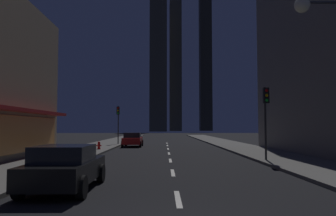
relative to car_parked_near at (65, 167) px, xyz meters
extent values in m
cube|color=black|center=(3.60, 27.48, -0.79)|extent=(78.00, 136.00, 0.10)
cube|color=#605E59|center=(10.60, 27.48, -0.67)|extent=(4.00, 76.00, 0.15)
cube|color=#605E59|center=(-3.40, 27.48, -0.67)|extent=(4.00, 76.00, 0.15)
cube|color=silver|center=(3.60, -1.32, -0.73)|extent=(0.16, 2.20, 0.01)
cube|color=silver|center=(3.60, 3.88, -0.73)|extent=(0.16, 2.20, 0.01)
cube|color=silver|center=(3.60, 9.08, -0.73)|extent=(0.16, 2.20, 0.01)
cube|color=silver|center=(3.60, 14.28, -0.73)|extent=(0.16, 2.20, 0.01)
cube|color=silver|center=(3.60, 19.48, -0.73)|extent=(0.16, 2.20, 0.01)
cube|color=silver|center=(3.60, 24.68, -0.73)|extent=(0.16, 2.20, 0.01)
cube|color=silver|center=(3.60, 29.88, -0.73)|extent=(0.16, 2.20, 0.01)
cube|color=#D88C3F|center=(-5.40, 6.76, 0.86)|extent=(0.10, 16.33, 2.20)
cube|color=maroon|center=(-5.00, 6.76, 2.26)|extent=(0.90, 16.93, 0.20)
cube|color=#423F31|center=(0.83, 130.71, 29.07)|extent=(7.48, 7.30, 59.63)
cube|color=#403D30|center=(8.96, 146.94, 30.92)|extent=(5.75, 8.84, 63.33)
cube|color=#2F2D23|center=(24.78, 154.98, 36.70)|extent=(5.98, 6.96, 74.89)
cube|color=black|center=(0.00, 0.05, -0.13)|extent=(1.80, 4.20, 0.65)
cube|color=black|center=(0.00, -0.15, 0.43)|extent=(1.64, 2.00, 0.55)
cylinder|color=black|center=(-0.88, 1.45, -0.40)|extent=(0.22, 0.68, 0.68)
cylinder|color=black|center=(0.88, 1.45, -0.40)|extent=(0.22, 0.68, 0.68)
cylinder|color=black|center=(-0.88, -1.35, -0.40)|extent=(0.22, 0.68, 0.68)
cylinder|color=black|center=(0.88, -1.35, -0.40)|extent=(0.22, 0.68, 0.68)
sphere|color=white|center=(-0.55, 2.10, -0.08)|extent=(0.18, 0.18, 0.18)
sphere|color=white|center=(0.55, 2.10, -0.08)|extent=(0.18, 0.18, 0.18)
cube|color=#B21919|center=(0.00, 22.99, -0.13)|extent=(1.80, 4.20, 0.65)
cube|color=black|center=(0.00, 22.79, 0.43)|extent=(1.64, 2.00, 0.55)
cylinder|color=black|center=(-0.88, 24.39, -0.40)|extent=(0.22, 0.68, 0.68)
cylinder|color=black|center=(0.88, 24.39, -0.40)|extent=(0.22, 0.68, 0.68)
cylinder|color=black|center=(-0.88, 21.59, -0.40)|extent=(0.22, 0.68, 0.68)
cylinder|color=black|center=(0.88, 21.59, -0.40)|extent=(0.22, 0.68, 0.68)
sphere|color=white|center=(-0.55, 25.04, -0.08)|extent=(0.18, 0.18, 0.18)
sphere|color=white|center=(0.55, 25.04, -0.08)|extent=(0.18, 0.18, 0.18)
cylinder|color=red|center=(-2.30, 17.05, -0.32)|extent=(0.22, 0.22, 0.55)
sphere|color=red|center=(-2.30, 17.05, -0.04)|extent=(0.21, 0.21, 0.21)
cylinder|color=red|center=(-2.30, 17.05, -0.56)|extent=(0.30, 0.30, 0.06)
cylinder|color=red|center=(-2.46, 17.05, -0.29)|extent=(0.10, 0.10, 0.10)
cylinder|color=red|center=(-2.14, 17.05, -0.29)|extent=(0.10, 0.10, 0.10)
cylinder|color=#2D2D2D|center=(9.10, 8.10, 1.51)|extent=(0.12, 0.12, 4.20)
cube|color=black|center=(9.10, 7.90, 3.11)|extent=(0.32, 0.24, 0.90)
sphere|color=red|center=(9.10, 7.77, 3.39)|extent=(0.18, 0.18, 0.18)
sphere|color=#F2B20C|center=(9.10, 7.77, 3.11)|extent=(0.18, 0.18, 0.18)
sphere|color=#19D833|center=(9.10, 7.77, 2.83)|extent=(0.18, 0.18, 0.18)
cylinder|color=#2D2D2D|center=(-1.90, 25.77, 1.51)|extent=(0.12, 0.12, 4.20)
cube|color=black|center=(-1.90, 25.57, 3.11)|extent=(0.32, 0.24, 0.90)
sphere|color=red|center=(-1.90, 25.44, 3.39)|extent=(0.18, 0.18, 0.18)
sphere|color=#F2B20C|center=(-1.90, 25.44, 3.11)|extent=(0.18, 0.18, 0.18)
sphere|color=#19D833|center=(-1.90, 25.44, 2.83)|extent=(0.18, 0.18, 0.18)
cylinder|color=#38383D|center=(9.00, 0.78, 5.81)|extent=(1.60, 0.12, 0.12)
sphere|color=#FCF7CC|center=(8.20, 0.78, 5.71)|extent=(0.56, 0.56, 0.56)
camera|label=1|loc=(3.19, -10.64, 1.31)|focal=34.68mm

